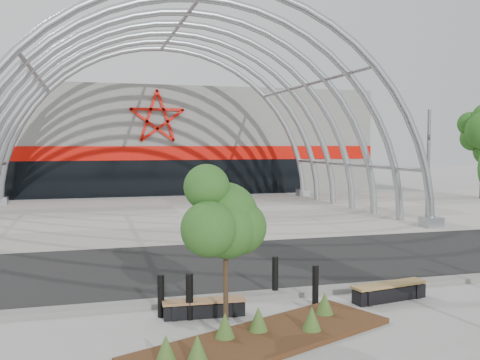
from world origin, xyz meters
TOP-DOWN VIEW (x-y plane):
  - ground at (0.00, 0.00)m, footprint 140.00×140.00m
  - road at (0.00, 3.50)m, footprint 140.00×7.00m
  - forecourt at (0.00, 15.50)m, footprint 60.00×17.00m
  - kerb at (0.00, -0.25)m, footprint 60.00×0.50m
  - arena_building at (0.00, 33.45)m, footprint 34.00×15.24m
  - vault_canopy at (0.00, 15.50)m, footprint 20.80×15.80m
  - planting_bed at (-1.56, -3.05)m, footprint 5.69×3.67m
  - signal_pole at (10.10, 8.46)m, footprint 0.35×0.74m
  - street_tree_0 at (-2.00, -2.09)m, footprint 1.42×1.42m
  - bench_0 at (-2.29, -1.29)m, footprint 1.83×0.50m
  - bench_1 at (2.25, -1.30)m, footprint 2.04×0.75m
  - bollard_0 at (-3.20, -1.06)m, footprint 0.15×0.15m
  - bollard_1 at (-2.63, -1.39)m, footprint 0.16×0.16m
  - bollard_2 at (-0.24, -0.11)m, footprint 0.15×0.15m
  - bollard_3 at (0.40, -1.13)m, footprint 0.15×0.15m

SIDE VIEW (x-z plane):
  - ground at x=0.00m, z-range 0.00..0.00m
  - road at x=0.00m, z-range 0.00..0.02m
  - vault_canopy at x=0.00m, z-range -10.16..10.20m
  - forecourt at x=0.00m, z-range 0.00..0.04m
  - kerb at x=0.00m, z-range 0.00..0.12m
  - planting_bed at x=-1.56m, z-range -0.15..0.43m
  - bench_0 at x=-2.29m, z-range -0.01..0.37m
  - bench_1 at x=2.25m, z-range -0.01..0.41m
  - bollard_3 at x=0.40m, z-range 0.00..0.93m
  - bollard_0 at x=-3.20m, z-range 0.00..0.93m
  - bollard_2 at x=-0.24m, z-range 0.00..0.96m
  - bollard_1 at x=-2.63m, z-range 0.00..1.00m
  - street_tree_0 at x=-2.00m, z-range 0.71..3.94m
  - signal_pole at x=10.10m, z-range 0.12..5.42m
  - arena_building at x=0.00m, z-range -0.01..7.99m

